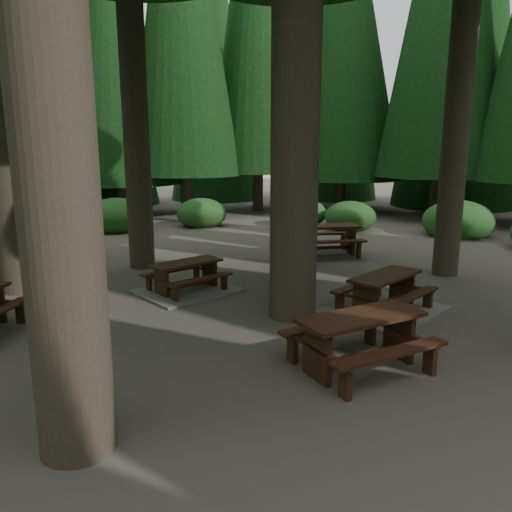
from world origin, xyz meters
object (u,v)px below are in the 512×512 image
object	(u,v)px
picnic_table_d	(325,235)
picnic_table_e	(360,333)
picnic_table_a	(384,299)
picnic_table_c	(187,282)

from	to	relation	value
picnic_table_d	picnic_table_e	world-z (taller)	picnic_table_d
picnic_table_a	picnic_table_d	xyz separation A→B (m)	(1.11, 5.03, 0.33)
picnic_table_c	picnic_table_a	bearing A→B (deg)	-60.26
picnic_table_c	picnic_table_d	size ratio (longest dim) A/B	1.14
picnic_table_a	picnic_table_d	size ratio (longest dim) A/B	1.24
picnic_table_a	picnic_table_e	bearing A→B (deg)	-157.19
picnic_table_a	picnic_table_e	world-z (taller)	picnic_table_e
picnic_table_e	picnic_table_a	bearing A→B (deg)	40.24
picnic_table_c	picnic_table_e	world-z (taller)	picnic_table_e
picnic_table_c	picnic_table_e	bearing A→B (deg)	-94.08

